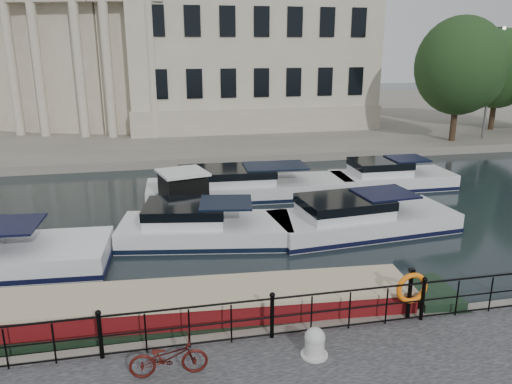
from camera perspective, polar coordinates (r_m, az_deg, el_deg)
The scene contains 11 objects.
ground_plane at distance 14.90m, azimuth -0.30°, elevation -13.44°, with size 160.00×160.00×0.00m, color black.
far_bank at distance 52.20m, azimuth -9.07°, elevation 8.48°, with size 120.00×42.00×0.55m, color #6B665B.
railing at distance 12.40m, azimuth 1.85°, elevation -13.72°, with size 24.14×0.14×1.22m.
civic_building at distance 47.37m, azimuth -10.40°, elevation 15.83°, with size 53.55×31.84×16.85m.
bicycle at distance 11.45m, azimuth -9.98°, elevation -18.08°, with size 0.59×1.69×0.89m, color #3F0F0B.
mooring_bollard at distance 12.00m, azimuth 6.72°, elevation -16.75°, with size 0.63×0.63×0.71m.
life_ring_post at distance 13.62m, azimuth 17.35°, elevation -10.50°, with size 0.86×0.22×1.40m.
narrowboat at distance 13.91m, azimuth -7.83°, elevation -14.24°, with size 15.27×3.10×1.56m.
harbour_hut at distance 22.36m, azimuth -8.29°, elevation -0.50°, with size 3.15×2.83×2.17m.
cabin_cruisers at distance 21.68m, azimuth -3.04°, elevation -2.52°, with size 27.26×9.96×1.99m.
trees at distance 43.58m, azimuth 27.14°, elevation 12.53°, with size 15.32×9.98×9.31m.
Camera 1 is at (-2.59, -12.64, 7.46)m, focal length 35.00 mm.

